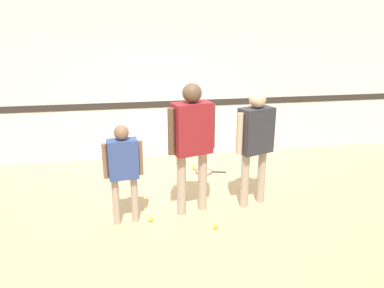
# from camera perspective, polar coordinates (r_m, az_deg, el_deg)

# --- Properties ---
(ground_plane) EXTENTS (16.00, 16.00, 0.00)m
(ground_plane) POSITION_cam_1_polar(r_m,az_deg,el_deg) (5.33, -1.81, -9.81)
(ground_plane) COLOR tan
(wall_back) EXTENTS (16.00, 0.07, 3.20)m
(wall_back) POSITION_cam_1_polar(r_m,az_deg,el_deg) (7.05, -4.71, 10.66)
(wall_back) COLOR silver
(wall_back) RESTS_ON ground_plane
(person_instructor) EXTENTS (0.65, 0.40, 1.77)m
(person_instructor) POSITION_cam_1_polar(r_m,az_deg,el_deg) (4.86, 0.00, 1.36)
(person_instructor) COLOR tan
(person_instructor) RESTS_ON ground_plane
(person_student_left) EXTENTS (0.50, 0.24, 1.31)m
(person_student_left) POSITION_cam_1_polar(r_m,az_deg,el_deg) (4.74, -10.44, -3.03)
(person_student_left) COLOR tan
(person_student_left) RESTS_ON ground_plane
(person_student_right) EXTENTS (0.59, 0.40, 1.64)m
(person_student_right) POSITION_cam_1_polar(r_m,az_deg,el_deg) (5.16, 9.65, 1.16)
(person_student_right) COLOR tan
(person_student_right) RESTS_ON ground_plane
(racket_spare_on_floor) EXTENTS (0.56, 0.37, 0.03)m
(racket_spare_on_floor) POSITION_cam_1_polar(r_m,az_deg,el_deg) (6.56, 2.00, -4.22)
(racket_spare_on_floor) COLOR red
(racket_spare_on_floor) RESTS_ON ground_plane
(tennis_ball_near_instructor) EXTENTS (0.07, 0.07, 0.07)m
(tennis_ball_near_instructor) POSITION_cam_1_polar(r_m,az_deg,el_deg) (4.85, 3.66, -12.41)
(tennis_ball_near_instructor) COLOR #CCE038
(tennis_ball_near_instructor) RESTS_ON ground_plane
(tennis_ball_by_spare_racket) EXTENTS (0.07, 0.07, 0.07)m
(tennis_ball_by_spare_racket) POSITION_cam_1_polar(r_m,az_deg,el_deg) (6.65, 0.29, -3.66)
(tennis_ball_by_spare_racket) COLOR #CCE038
(tennis_ball_by_spare_racket) RESTS_ON ground_plane
(tennis_ball_stray_left) EXTENTS (0.07, 0.07, 0.07)m
(tennis_ball_stray_left) POSITION_cam_1_polar(r_m,az_deg,el_deg) (5.03, -6.30, -11.30)
(tennis_ball_stray_left) COLOR #CCE038
(tennis_ball_stray_left) RESTS_ON ground_plane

